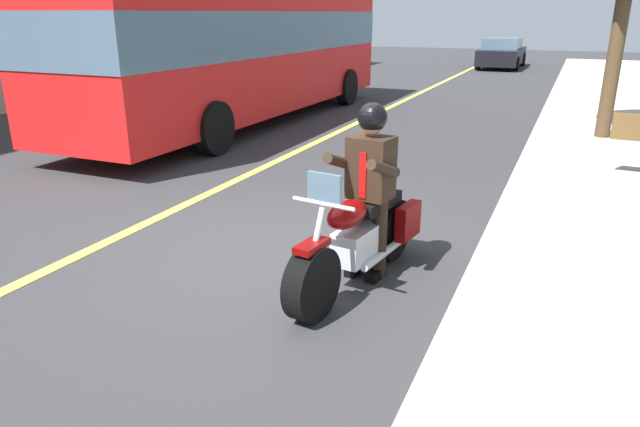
{
  "coord_description": "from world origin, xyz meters",
  "views": [
    {
      "loc": [
        5.13,
        2.76,
        2.52
      ],
      "look_at": [
        0.51,
        0.72,
        0.75
      ],
      "focal_mm": 32.25,
      "sensor_mm": 36.0,
      "label": 1
    }
  ],
  "objects_px": {
    "motorcycle_main": "(359,239)",
    "bus_near": "(244,42)",
    "rider_main": "(370,176)",
    "car_silver": "(502,53)"
  },
  "relations": [
    {
      "from": "motorcycle_main",
      "to": "bus_near",
      "type": "xyz_separation_m",
      "value": [
        -7.2,
        -5.54,
        1.42
      ]
    },
    {
      "from": "motorcycle_main",
      "to": "rider_main",
      "type": "relative_size",
      "value": 1.27
    },
    {
      "from": "rider_main",
      "to": "bus_near",
      "type": "xyz_separation_m",
      "value": [
        -7.01,
        -5.56,
        0.84
      ]
    },
    {
      "from": "motorcycle_main",
      "to": "car_silver",
      "type": "relative_size",
      "value": 0.48
    },
    {
      "from": "bus_near",
      "to": "rider_main",
      "type": "bearing_deg",
      "value": 38.4
    },
    {
      "from": "motorcycle_main",
      "to": "rider_main",
      "type": "xyz_separation_m",
      "value": [
        -0.19,
        0.02,
        0.58
      ]
    },
    {
      "from": "rider_main",
      "to": "motorcycle_main",
      "type": "bearing_deg",
      "value": -7.29
    },
    {
      "from": "rider_main",
      "to": "bus_near",
      "type": "distance_m",
      "value": 8.99
    },
    {
      "from": "bus_near",
      "to": "car_silver",
      "type": "relative_size",
      "value": 2.4
    },
    {
      "from": "rider_main",
      "to": "bus_near",
      "type": "relative_size",
      "value": 0.16
    }
  ]
}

